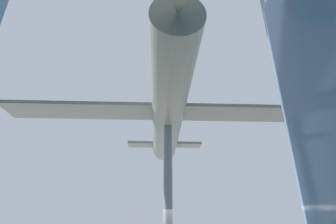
% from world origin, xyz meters
% --- Properties ---
extents(support_pylon_central, '(0.42, 0.42, 6.48)m').
position_xyz_m(support_pylon_central, '(0.00, 0.00, 3.24)').
color(support_pylon_central, slate).
rests_on(support_pylon_central, ground_plane).
extents(suspended_airplane, '(16.76, 15.19, 2.88)m').
position_xyz_m(suspended_airplane, '(-0.04, 0.23, 7.34)').
color(suspended_airplane, slate).
rests_on(suspended_airplane, support_pylon_central).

